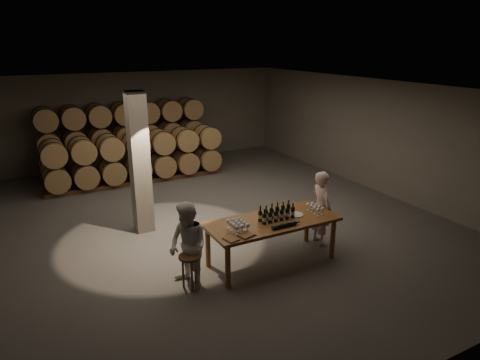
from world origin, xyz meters
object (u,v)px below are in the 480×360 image
person_man (321,208)px  person_woman (188,246)px  bottle_cluster (277,214)px  notebook_near (246,235)px  plate (296,215)px  tasting_table (272,225)px  stool (190,262)px

person_man → person_woman: person_man is taller
bottle_cluster → notebook_near: (-0.88, -0.37, -0.10)m
plate → tasting_table: bearing=179.9°
tasting_table → notebook_near: (-0.79, -0.38, 0.12)m
plate → stool: bearing=-176.8°
person_man → person_woman: 3.16m
bottle_cluster → person_woman: person_woman is taller
tasting_table → person_man: 1.39m
tasting_table → notebook_near: notebook_near is taller
stool → person_woman: (0.01, 0.06, 0.27)m
bottle_cluster → stool: size_ratio=1.14×
person_woman → notebook_near: bearing=57.2°
person_woman → plate: bearing=76.2°
plate → notebook_near: notebook_near is taller
tasting_table → bottle_cluster: size_ratio=3.56×
stool → person_woman: person_woman is taller
tasting_table → notebook_near: size_ratio=9.91×
person_man → tasting_table: bearing=103.4°
stool → person_man: size_ratio=0.39×
tasting_table → plate: size_ratio=8.33×
stool → notebook_near: bearing=-14.0°
stool → person_man: (3.15, 0.35, 0.29)m
notebook_near → stool: (-0.99, 0.25, -0.39)m
bottle_cluster → person_man: person_man is taller
notebook_near → person_woman: person_woman is taller
tasting_table → notebook_near: bearing=-154.2°
person_man → stool: bearing=100.7°
tasting_table → bottle_cluster: bottle_cluster is taller
person_man → person_woman: bearing=99.6°
notebook_near → stool: size_ratio=0.41×
tasting_table → stool: 1.80m
bottle_cluster → plate: (0.46, 0.01, -0.11)m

